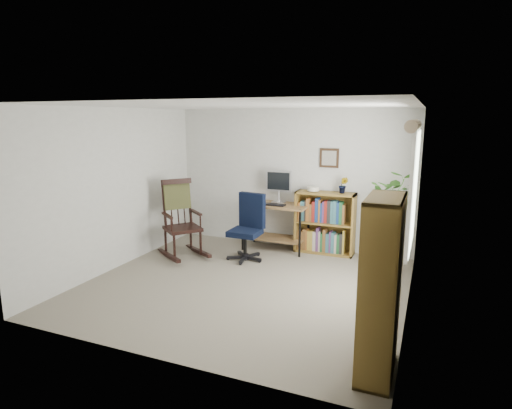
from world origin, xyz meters
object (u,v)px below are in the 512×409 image
at_px(rocking_chair, 182,218).
at_px(office_chair, 245,227).
at_px(tall_bookshelf, 381,288).
at_px(low_bookshelf, 325,223).
at_px(desk, 276,227).

bearing_deg(rocking_chair, office_chair, -39.75).
distance_m(office_chair, tall_bookshelf, 3.36).
distance_m(office_chair, low_bookshelf, 1.38).
distance_m(desk, tall_bookshelf, 3.78).
relative_size(office_chair, tall_bookshelf, 0.67).
bearing_deg(desk, low_bookshelf, 8.20).
bearing_deg(office_chair, desk, 79.75).
bearing_deg(low_bookshelf, desk, -171.80).
height_order(desk, tall_bookshelf, tall_bookshelf).
bearing_deg(rocking_chair, tall_bookshelf, -84.02).
distance_m(rocking_chair, tall_bookshelf, 4.02).
relative_size(office_chair, low_bookshelf, 1.04).
distance_m(desk, rocking_chair, 1.61).
bearing_deg(desk, tall_bookshelf, -56.22).
height_order(rocking_chair, low_bookshelf, rocking_chair).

